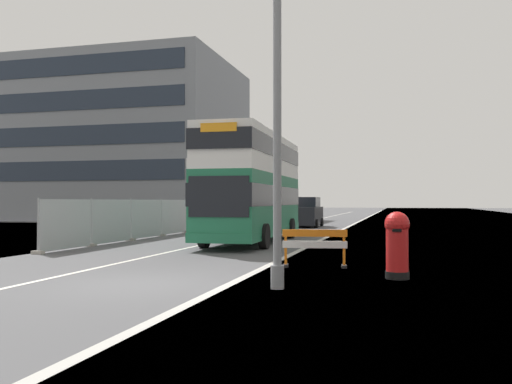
{
  "coord_description": "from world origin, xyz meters",
  "views": [
    {
      "loc": [
        5.67,
        -11.28,
        1.88
      ],
      "look_at": [
        0.54,
        7.98,
        2.2
      ],
      "focal_mm": 38.45,
      "sensor_mm": 36.0,
      "label": 1
    }
  ],
  "objects": [
    {
      "name": "backdrop_office_block",
      "position": [
        -26.93,
        39.97,
        7.85
      ],
      "size": [
        31.88,
        16.97,
        15.7
      ],
      "color": "gray",
      "rests_on": "ground"
    },
    {
      "name": "ground",
      "position": [
        0.54,
        0.14,
        -0.05
      ],
      "size": [
        140.0,
        280.0,
        0.1
      ],
      "color": "#4C4C4F"
    },
    {
      "name": "lamppost_foreground",
      "position": [
        3.09,
        0.16,
        4.09
      ],
      "size": [
        0.29,
        0.7,
        8.65
      ],
      "color": "gray",
      "rests_on": "ground"
    },
    {
      "name": "red_pillar_postbox",
      "position": [
        5.56,
        2.38,
        0.89
      ],
      "size": [
        0.59,
        0.59,
        1.62
      ],
      "color": "black",
      "rests_on": "ground"
    },
    {
      "name": "double_decker_bus",
      "position": [
        -0.84,
        12.69,
        2.57
      ],
      "size": [
        2.99,
        10.89,
        4.84
      ],
      "color": "#1E6B47",
      "rests_on": "ground"
    },
    {
      "name": "bare_tree_far_verge_near",
      "position": [
        -15.54,
        44.85,
        2.72
      ],
      "size": [
        2.93,
        2.68,
        4.9
      ],
      "color": "#4C3D2D",
      "rests_on": "ground"
    },
    {
      "name": "construction_site_fence",
      "position": [
        -6.69,
        13.85,
        0.95
      ],
      "size": [
        0.44,
        17.2,
        1.99
      ],
      "color": "#A8AAAD",
      "rests_on": "ground"
    },
    {
      "name": "car_oncoming_near",
      "position": [
        -0.92,
        27.6,
        1.01
      ],
      "size": [
        1.99,
        4.2,
        2.14
      ],
      "color": "black",
      "rests_on": "ground"
    },
    {
      "name": "roadworks_barrier",
      "position": [
        3.29,
        4.09,
        0.67
      ],
      "size": [
        1.82,
        0.69,
        1.07
      ],
      "color": "orange",
      "rests_on": "ground"
    },
    {
      "name": "car_receding_far",
      "position": [
        -4.79,
        41.65,
        1.06
      ],
      "size": [
        1.94,
        4.56,
        2.26
      ],
      "color": "gray",
      "rests_on": "ground"
    },
    {
      "name": "car_receding_mid",
      "position": [
        -3.73,
        34.73,
        0.98
      ],
      "size": [
        2.04,
        3.83,
        2.06
      ],
      "color": "slate",
      "rests_on": "ground"
    }
  ]
}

